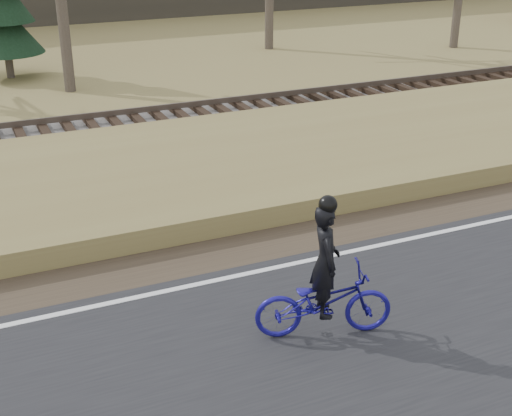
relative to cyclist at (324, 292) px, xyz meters
name	(u,v)px	position (x,y,z in m)	size (l,w,h in m)	color
ground	(304,271)	(0.67, 1.87, -0.74)	(120.00, 120.00, 0.00)	olive
road	(385,346)	(0.67, -0.63, -0.71)	(120.00, 6.00, 0.06)	black
edge_line	(299,263)	(0.67, 2.07, -0.67)	(120.00, 0.12, 0.01)	silver
shoulder	(274,242)	(0.67, 3.07, -0.72)	(120.00, 1.60, 0.04)	#473A2B
embankment	(216,178)	(0.67, 6.07, -0.52)	(120.00, 5.00, 0.44)	olive
ballast	(164,131)	(0.67, 9.87, -0.51)	(120.00, 3.00, 0.45)	slate
railroad	(163,120)	(0.67, 9.87, -0.21)	(120.00, 2.40, 0.29)	black
cyclist	(324,292)	(0.00, 0.00, 0.00)	(2.10, 1.23, 2.16)	navy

